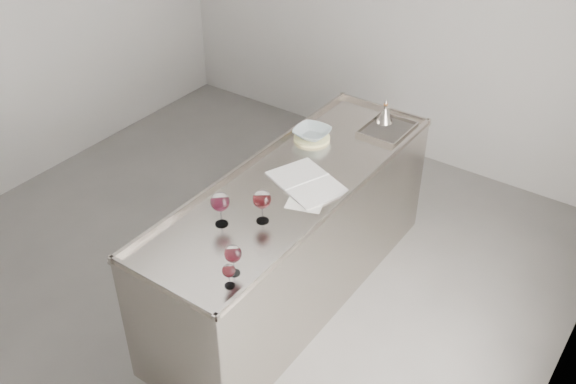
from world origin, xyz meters
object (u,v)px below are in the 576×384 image
Objects in this scene: wine_glass_left at (220,203)px; notebook at (307,183)px; wine_glass_middle at (262,200)px; counter at (294,238)px; wine_glass_small at (229,271)px; ceramic_bowl at (312,133)px; wine_funnel at (385,115)px; wine_glass_right at (233,254)px.

wine_glass_left is 0.67m from notebook.
counter is at bearing 100.69° from wine_glass_middle.
counter is at bearing 105.72° from wine_glass_small.
ceramic_bowl reaches higher than notebook.
notebook is 0.56m from ceramic_bowl.
wine_glass_middle is at bearing -90.44° from wine_funnel.
wine_glass_small is at bearing -72.22° from ceramic_bowl.
notebook is at bearing 100.91° from wine_glass_small.
wine_glass_left reaches higher than wine_glass_right.
counter is 13.37× the size of wine_glass_right.
wine_glass_middle is at bearing 108.51° from wine_glass_right.
wine_glass_left is 0.38× the size of notebook.
wine_glass_left is at bearing -137.66° from wine_glass_middle.
counter is 0.48m from notebook.
wine_glass_right is 1.30× the size of wine_glass_small.
ceramic_bowl is (-0.43, 1.39, -0.08)m from wine_glass_right.
ceramic_bowl is at bearing 107.78° from wine_glass_small.
wine_glass_middle reaches higher than notebook.
wine_glass_small is (0.37, -0.37, -0.05)m from wine_glass_left.
wine_glass_left is at bearing 138.79° from wine_glass_right.
wine_funnel is (0.01, 1.47, -0.09)m from wine_glass_middle.
wine_glass_left is 1.12m from ceramic_bowl.
notebook is (-0.00, 0.47, -0.14)m from wine_glass_middle.
wine_glass_small is at bearing -57.19° from notebook.
wine_glass_small is 1.02m from notebook.
counter is 11.16× the size of wine_glass_left.
wine_funnel reaches higher than notebook.
wine_glass_small is at bearing -45.36° from wine_glass_left.
counter is 0.77m from wine_glass_middle.
wine_glass_left is 0.87× the size of ceramic_bowl.
wine_glass_small is 2.00m from wine_funnel.
wine_funnel is at bearing 89.56° from wine_glass_middle.
wine_glass_small is 0.75× the size of wine_funnel.
ceramic_bowl is at bearing 106.66° from wine_glass_middle.
wine_glass_middle is 0.37× the size of notebook.
wine_glass_left is 1.03× the size of wine_glass_middle.
counter is 1.15m from wine_funnel.
wine_funnel is at bearing 84.67° from counter.
wine_funnel reaches higher than wine_glass_right.
wine_funnel is (-0.14, 1.91, -0.07)m from wine_glass_right.
wine_glass_left is at bearing 134.64° from wine_glass_small.
wine_glass_small reaches higher than notebook.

